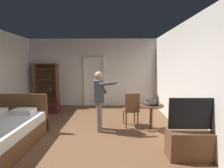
# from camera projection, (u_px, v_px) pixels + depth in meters

# --- Properties ---
(ground_plane) EXTENTS (7.32, 7.32, 0.00)m
(ground_plane) POSITION_uv_depth(u_px,v_px,m) (77.00, 139.00, 3.98)
(ground_plane) COLOR brown
(wall_back) EXTENTS (5.64, 0.12, 2.89)m
(wall_back) POSITION_uv_depth(u_px,v_px,m) (93.00, 73.00, 7.18)
(wall_back) COLOR silver
(wall_back) RESTS_ON ground_plane
(wall_right) EXTENTS (0.12, 6.89, 2.89)m
(wall_right) POSITION_uv_depth(u_px,v_px,m) (195.00, 79.00, 3.80)
(wall_right) COLOR silver
(wall_right) RESTS_ON ground_plane
(doorway_frame) EXTENTS (0.93, 0.08, 2.13)m
(doorway_frame) POSITION_uv_depth(u_px,v_px,m) (94.00, 78.00, 7.13)
(doorway_frame) COLOR white
(doorway_frame) RESTS_ON ground_plane
(bookshelf) EXTENTS (0.93, 0.32, 1.83)m
(bookshelf) POSITION_uv_depth(u_px,v_px,m) (47.00, 84.00, 7.02)
(bookshelf) COLOR brown
(bookshelf) RESTS_ON ground_plane
(tv_flatscreen) EXTENTS (1.01, 0.40, 1.17)m
(tv_flatscreen) POSITION_uv_depth(u_px,v_px,m) (194.00, 140.00, 3.12)
(tv_flatscreen) COLOR brown
(tv_flatscreen) RESTS_ON ground_plane
(side_table) EXTENTS (0.66, 0.66, 0.70)m
(side_table) POSITION_uv_depth(u_px,v_px,m) (151.00, 113.00, 4.50)
(side_table) COLOR brown
(side_table) RESTS_ON ground_plane
(laptop) EXTENTS (0.41, 0.42, 0.15)m
(laptop) POSITION_uv_depth(u_px,v_px,m) (151.00, 103.00, 4.43)
(laptop) COLOR black
(laptop) RESTS_ON side_table
(bottle_on_table) EXTENTS (0.06, 0.06, 0.28)m
(bottle_on_table) POSITION_uv_depth(u_px,v_px,m) (158.00, 101.00, 4.38)
(bottle_on_table) COLOR #303A30
(bottle_on_table) RESTS_ON side_table
(wooden_chair) EXTENTS (0.48, 0.48, 0.99)m
(wooden_chair) POSITION_uv_depth(u_px,v_px,m) (131.00, 108.00, 4.71)
(wooden_chair) COLOR brown
(wooden_chair) RESTS_ON ground_plane
(person_blue_shirt) EXTENTS (0.71, 0.56, 1.60)m
(person_blue_shirt) POSITION_uv_depth(u_px,v_px,m) (99.00, 97.00, 4.41)
(person_blue_shirt) COLOR gray
(person_blue_shirt) RESTS_ON ground_plane
(suitcase_dark) EXTENTS (0.50, 0.36, 0.33)m
(suitcase_dark) POSITION_uv_depth(u_px,v_px,m) (52.00, 108.00, 6.16)
(suitcase_dark) COLOR #4C1919
(suitcase_dark) RESTS_ON ground_plane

